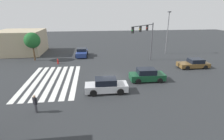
# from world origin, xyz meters

# --- Properties ---
(ground_plane) EXTENTS (110.03, 110.03, 0.00)m
(ground_plane) POSITION_xyz_m (0.00, 0.00, 0.00)
(ground_plane) COLOR #2B2D30
(crosswalk_markings) EXTENTS (11.20, 6.30, 0.01)m
(crosswalk_markings) POSITION_xyz_m (0.00, -7.56, 0.00)
(crosswalk_markings) COLOR silver
(crosswalk_markings) RESTS_ON ground_plane
(traffic_signal_mast) EXTENTS (4.83, 4.83, 6.43)m
(traffic_signal_mast) POSITION_xyz_m (-6.15, 6.15, 4.79)
(traffic_signal_mast) COLOR #47474C
(traffic_signal_mast) RESTS_ON ground_plane
(car_0) EXTENTS (2.16, 4.32, 1.58)m
(car_0) POSITION_xyz_m (1.43, 4.21, 0.74)
(car_0) COLOR #144728
(car_0) RESTS_ON ground_plane
(car_1) EXTENTS (2.02, 4.54, 1.58)m
(car_1) POSITION_xyz_m (4.06, -1.11, 0.74)
(car_1) COLOR silver
(car_1) RESTS_ON ground_plane
(car_2) EXTENTS (2.18, 4.60, 1.41)m
(car_2) POSITION_xyz_m (-2.83, 12.97, 0.64)
(car_2) COLOR brown
(car_2) RESTS_ON ground_plane
(car_3) EXTENTS (4.46, 2.30, 1.53)m
(car_3) POSITION_xyz_m (-12.04, -4.41, 0.71)
(car_3) COLOR navy
(car_3) RESTS_ON ground_plane
(corner_building) EXTENTS (8.35, 8.35, 4.60)m
(corner_building) POSITION_xyz_m (-16.01, -16.58, 2.30)
(corner_building) COLOR tan
(corner_building) RESTS_ON ground_plane
(pedestrian) EXTENTS (0.41, 0.41, 1.63)m
(pedestrian) POSITION_xyz_m (7.30, -7.46, 0.91)
(pedestrian) COLOR #38383D
(pedestrian) RESTS_ON ground_plane
(street_light_pole_a) EXTENTS (0.80, 0.36, 8.19)m
(street_light_pole_a) POSITION_xyz_m (-12.08, 12.35, 4.90)
(street_light_pole_a) COLOR slate
(street_light_pole_a) RESTS_ON ground_plane
(tree_corner_a) EXTENTS (2.66, 2.66, 4.86)m
(tree_corner_a) POSITION_xyz_m (-9.94, -12.51, 3.52)
(tree_corner_a) COLOR brown
(tree_corner_a) RESTS_ON ground_plane
(fire_hydrant) EXTENTS (0.22, 0.22, 0.86)m
(fire_hydrant) POSITION_xyz_m (-7.25, -8.10, 0.43)
(fire_hydrant) COLOR red
(fire_hydrant) RESTS_ON ground_plane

